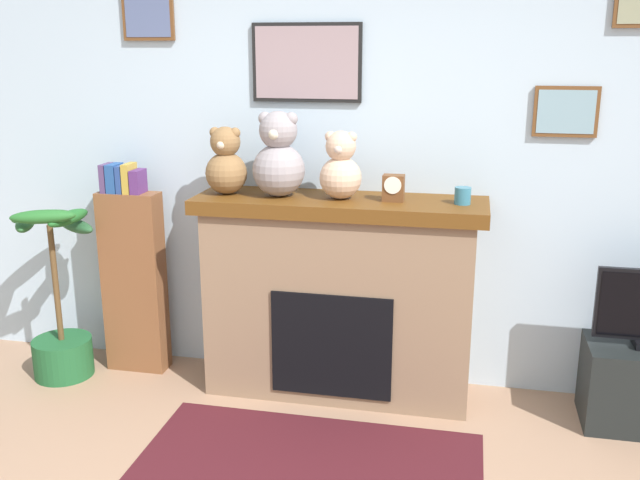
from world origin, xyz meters
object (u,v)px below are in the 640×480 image
Objects in this scene: potted_plant at (60,315)px; mantel_clock at (393,188)px; teddy_bear_brown at (226,164)px; teddy_bear_tan at (341,169)px; fireplace at (339,296)px; bookshelf at (134,276)px; candle_jar at (463,196)px; teddy_bear_grey at (279,158)px.

potted_plant is 7.61× the size of mantel_clock.
teddy_bear_brown reaches higher than mantel_clock.
potted_plant is 2.93× the size of teddy_bear_tan.
teddy_bear_tan is at bearing -71.50° from fireplace.
teddy_bear_brown is at bearing 179.93° from mantel_clock.
bookshelf reaches higher than fireplace.
fireplace is 4.33× the size of teddy_bear_tan.
teddy_bear_brown is (-0.96, 0.00, 0.10)m from mantel_clock.
teddy_bear_tan is at bearing -179.96° from candle_jar.
teddy_bear_grey is (-1.03, -0.00, 0.17)m from candle_jar.
mantel_clock is at bearing -0.22° from teddy_bear_tan.
bookshelf is 9.10× the size of mantel_clock.
fireplace is 0.88m from teddy_bear_grey.
potted_plant is 2.87× the size of teddy_bear_brown.
teddy_bear_grey is at bearing -3.24° from bookshelf.
candle_jar is (2.00, -0.05, 0.61)m from bookshelf.
mantel_clock is (-0.38, -0.00, 0.03)m from candle_jar.
candle_jar is 0.38m from mantel_clock.
teddy_bear_tan reaches higher than mantel_clock.
mantel_clock is at bearing -0.07° from teddy_bear_brown.
bookshelf is 1.25m from teddy_bear_grey.
candle_jar is at bearing 0.03° from teddy_bear_grey.
teddy_bear_brown is 0.32m from teddy_bear_grey.
teddy_bear_grey reaches higher than mantel_clock.
teddy_bear_brown reaches higher than bookshelf.
potted_plant is 2.55m from candle_jar.
teddy_bear_tan is at bearing 0.00° from teddy_bear_brown.
bookshelf is at bearing 176.76° from teddy_bear_grey.
fireplace is at bearing 3.00° from teddy_bear_grey.
teddy_bear_brown reaches higher than candle_jar.
bookshelf is 3.50× the size of teddy_bear_tan.
fireplace is 1.32m from bookshelf.
fireplace is 17.77× the size of candle_jar.
teddy_bear_tan is at bearing 179.78° from mantel_clock.
potted_plant is at bearing -171.97° from teddy_bear_brown.
fireplace is 1.01m from teddy_bear_brown.
mantel_clock is (1.62, -0.06, 0.64)m from bookshelf.
teddy_bear_tan is (-0.67, -0.00, 0.12)m from candle_jar.
fireplace is 0.76m from teddy_bear_tan.
bookshelf is at bearing 26.58° from potted_plant.
bookshelf is 0.51m from potted_plant.
candle_jar is at bearing -1.56° from bookshelf.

